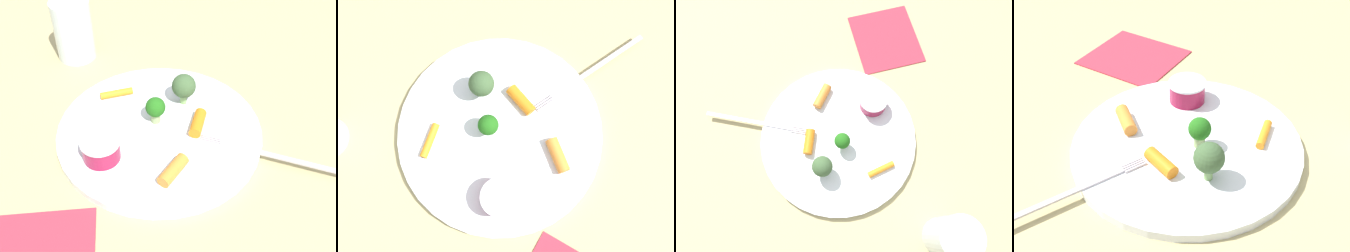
% 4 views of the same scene
% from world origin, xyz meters
% --- Properties ---
extents(ground_plane, '(2.40, 2.40, 0.00)m').
position_xyz_m(ground_plane, '(0.00, 0.00, 0.00)').
color(ground_plane, tan).
extents(plate, '(0.29, 0.29, 0.01)m').
position_xyz_m(plate, '(0.00, 0.00, 0.01)').
color(plate, white).
rests_on(plate, ground_plane).
extents(sauce_cup, '(0.05, 0.05, 0.03)m').
position_xyz_m(sauce_cup, '(0.03, -0.09, 0.03)').
color(sauce_cup, maroon).
rests_on(sauce_cup, plate).
extents(broccoli_floret_0, '(0.03, 0.03, 0.04)m').
position_xyz_m(broccoli_floret_0, '(-0.02, -0.00, 0.04)').
color(broccoli_floret_0, '#92AB6F').
rests_on(broccoli_floret_0, plate).
extents(broccoli_floret_1, '(0.04, 0.04, 0.05)m').
position_xyz_m(broccoli_floret_1, '(-0.04, 0.05, 0.04)').
color(broccoli_floret_1, '#7DA861').
rests_on(broccoli_floret_1, plate).
extents(carrot_stick_0, '(0.05, 0.04, 0.02)m').
position_xyz_m(carrot_stick_0, '(0.02, 0.05, 0.02)').
color(carrot_stick_0, orange).
rests_on(carrot_stick_0, plate).
extents(carrot_stick_1, '(0.04, 0.05, 0.02)m').
position_xyz_m(carrot_stick_1, '(0.09, -0.01, 0.02)').
color(carrot_stick_1, orange).
rests_on(carrot_stick_1, plate).
extents(carrot_stick_2, '(0.01, 0.05, 0.01)m').
position_xyz_m(carrot_stick_2, '(-0.09, -0.04, 0.02)').
color(carrot_stick_2, orange).
rests_on(carrot_stick_2, plate).
extents(fork, '(0.13, 0.16, 0.00)m').
position_xyz_m(fork, '(0.10, 0.12, 0.01)').
color(fork, '#C0B8BE').
rests_on(fork, plate).
extents(napkin, '(0.17, 0.16, 0.00)m').
position_xyz_m(napkin, '(0.15, -0.19, 0.00)').
color(napkin, '#B12D3F').
rests_on(napkin, ground_plane).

